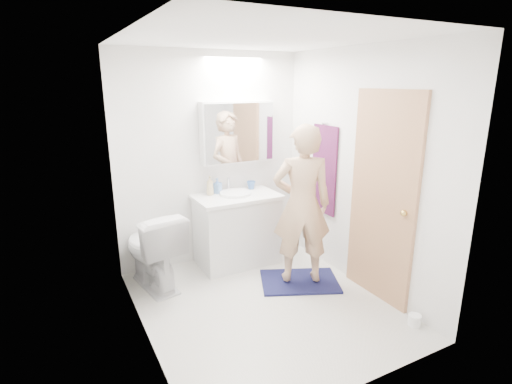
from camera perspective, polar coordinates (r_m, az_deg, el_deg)
floor at (r=3.97m, az=1.09°, el=-15.72°), size 2.50×2.50×0.00m
ceiling at (r=3.41m, az=1.32°, el=21.21°), size 2.50×2.50×0.00m
wall_back at (r=4.61m, az=-6.41°, el=4.67°), size 2.50×0.00×2.50m
wall_front at (r=2.54m, az=15.12°, el=-4.93°), size 2.50×0.00×2.50m
wall_left at (r=3.14m, az=-16.65°, el=-1.09°), size 0.00×2.50×2.50m
wall_right at (r=4.14m, az=14.64°, el=3.01°), size 0.00×2.50×2.50m
vanity_cabinet at (r=4.65m, az=-2.73°, el=-5.55°), size 0.90×0.55×0.78m
countertop at (r=4.52m, az=-2.79°, el=-0.69°), size 0.95×0.58×0.04m
sink_basin at (r=4.53m, az=-2.96°, el=-0.18°), size 0.36×0.36×0.03m
faucet at (r=4.68m, az=-3.96°, el=1.15°), size 0.02×0.02×0.16m
medicine_cabinet at (r=4.61m, az=-2.67°, el=8.53°), size 0.88×0.14×0.70m
mirror_panel at (r=4.54m, az=-2.26°, el=8.43°), size 0.84×0.01×0.66m
toilet at (r=4.24m, az=-14.64°, el=-7.91°), size 0.59×0.87×0.82m
bath_rug at (r=4.36m, az=6.24°, el=-12.58°), size 0.96×0.83×0.02m
person at (r=4.03m, az=6.59°, el=-1.85°), size 0.70×0.60×1.63m
door at (r=3.93m, az=17.64°, el=-0.89°), size 0.04×0.80×2.00m
door_knob at (r=3.72m, az=20.40°, el=-2.85°), size 0.06×0.06×0.06m
towel at (r=4.56m, az=9.71°, el=3.13°), size 0.02×0.42×1.00m
towel_hook at (r=4.47m, az=9.88°, el=9.64°), size 0.07×0.02×0.02m
soap_bottle_a at (r=4.52m, az=-6.61°, el=0.93°), size 0.09×0.09×0.22m
soap_bottle_b at (r=4.59m, az=-5.55°, el=0.91°), size 0.11×0.11×0.18m
toothbrush_cup at (r=4.75m, az=-0.70°, el=0.99°), size 0.11×0.11×0.10m
toilet_paper_roll at (r=3.91m, az=21.74°, el=-16.66°), size 0.11×0.11×0.10m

